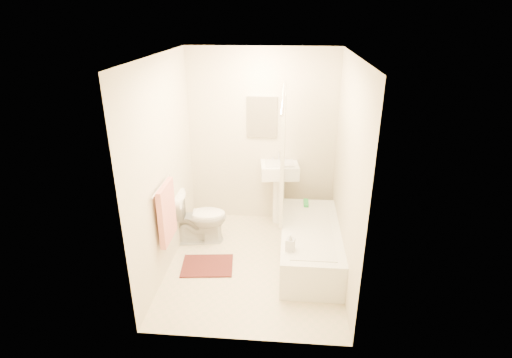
# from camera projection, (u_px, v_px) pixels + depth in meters

# --- Properties ---
(floor) EXTENTS (2.40, 2.40, 0.00)m
(floor) POSITION_uv_depth(u_px,v_px,m) (254.00, 264.00, 4.79)
(floor) COLOR beige
(floor) RESTS_ON ground
(ceiling) EXTENTS (2.40, 2.40, 0.00)m
(ceiling) POSITION_uv_depth(u_px,v_px,m) (254.00, 56.00, 3.85)
(ceiling) COLOR white
(ceiling) RESTS_ON ground
(wall_back) EXTENTS (2.00, 0.02, 2.40)m
(wall_back) POSITION_uv_depth(u_px,v_px,m) (262.00, 138.00, 5.42)
(wall_back) COLOR beige
(wall_back) RESTS_ON ground
(wall_left) EXTENTS (0.02, 2.40, 2.40)m
(wall_left) POSITION_uv_depth(u_px,v_px,m) (164.00, 168.00, 4.40)
(wall_left) COLOR beige
(wall_left) RESTS_ON ground
(wall_right) EXTENTS (0.02, 2.40, 2.40)m
(wall_right) POSITION_uv_depth(u_px,v_px,m) (348.00, 174.00, 4.24)
(wall_right) COLOR beige
(wall_right) RESTS_ON ground
(mirror) EXTENTS (0.40, 0.03, 0.55)m
(mirror) POSITION_uv_depth(u_px,v_px,m) (262.00, 117.00, 5.28)
(mirror) COLOR white
(mirror) RESTS_ON wall_back
(curtain_rod) EXTENTS (0.03, 1.70, 0.03)m
(curtain_rod) POSITION_uv_depth(u_px,v_px,m) (284.00, 96.00, 4.08)
(curtain_rod) COLOR silver
(curtain_rod) RESTS_ON wall_back
(shower_curtain) EXTENTS (0.04, 0.80, 1.55)m
(shower_curtain) POSITION_uv_depth(u_px,v_px,m) (283.00, 155.00, 4.75)
(shower_curtain) COLOR silver
(shower_curtain) RESTS_ON curtain_rod
(towel_bar) EXTENTS (0.02, 0.60, 0.02)m
(towel_bar) POSITION_uv_depth(u_px,v_px,m) (161.00, 186.00, 4.20)
(towel_bar) COLOR silver
(towel_bar) RESTS_ON wall_left
(towel) EXTENTS (0.06, 0.45, 0.66)m
(towel) POSITION_uv_depth(u_px,v_px,m) (167.00, 213.00, 4.33)
(towel) COLOR #CC7266
(towel) RESTS_ON towel_bar
(toilet_paper) EXTENTS (0.11, 0.12, 0.12)m
(toilet_paper) POSITION_uv_depth(u_px,v_px,m) (176.00, 204.00, 4.70)
(toilet_paper) COLOR white
(toilet_paper) RESTS_ON wall_left
(toilet) EXTENTS (0.75, 0.50, 0.68)m
(toilet) POSITION_uv_depth(u_px,v_px,m) (200.00, 217.00, 5.15)
(toilet) COLOR white
(toilet) RESTS_ON floor
(sink) EXTENTS (0.54, 0.45, 0.98)m
(sink) POSITION_uv_depth(u_px,v_px,m) (279.00, 191.00, 5.55)
(sink) COLOR white
(sink) RESTS_ON floor
(bathtub) EXTENTS (0.68, 1.56, 0.44)m
(bathtub) POSITION_uv_depth(u_px,v_px,m) (310.00, 244.00, 4.78)
(bathtub) COLOR silver
(bathtub) RESTS_ON floor
(bath_mat) EXTENTS (0.64, 0.51, 0.02)m
(bath_mat) POSITION_uv_depth(u_px,v_px,m) (207.00, 266.00, 4.73)
(bath_mat) COLOR #532924
(bath_mat) RESTS_ON floor
(soap_bottle) EXTENTS (0.11, 0.11, 0.20)m
(soap_bottle) POSITION_uv_depth(u_px,v_px,m) (290.00, 242.00, 4.23)
(soap_bottle) COLOR silver
(soap_bottle) RESTS_ON bathtub
(scrub_brush) EXTENTS (0.06, 0.21, 0.04)m
(scrub_brush) POSITION_uv_depth(u_px,v_px,m) (306.00, 203.00, 5.26)
(scrub_brush) COLOR green
(scrub_brush) RESTS_ON bathtub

